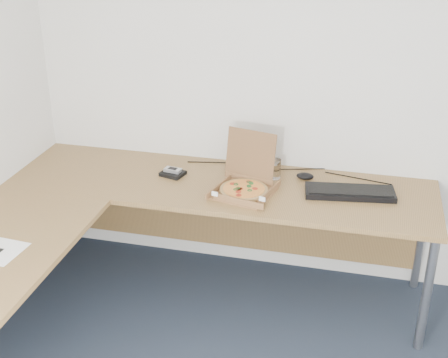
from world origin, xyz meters
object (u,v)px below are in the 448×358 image
(desk, at_px, (144,215))
(wallet, at_px, (173,174))
(pizza_box, at_px, (245,186))
(keyboard, at_px, (350,192))
(drinking_glass, at_px, (275,169))

(desk, height_order, wallet, wallet)
(pizza_box, xyz_separation_m, wallet, (-0.47, 0.12, -0.03))
(desk, xyz_separation_m, keyboard, (1.07, 0.46, 0.05))
(pizza_box, distance_m, drinking_glass, 0.27)
(drinking_glass, bearing_deg, keyboard, -15.08)
(keyboard, bearing_deg, desk, -164.97)
(desk, bearing_deg, drinking_glass, 42.85)
(pizza_box, bearing_deg, desk, -130.90)
(desk, height_order, drinking_glass, drinking_glass)
(wallet, bearing_deg, desk, -75.93)
(drinking_glass, distance_m, keyboard, 0.47)
(keyboard, xyz_separation_m, wallet, (-1.06, 0.01, -0.00))
(drinking_glass, height_order, keyboard, drinking_glass)
(keyboard, relative_size, wallet, 3.76)
(keyboard, height_order, wallet, keyboard)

